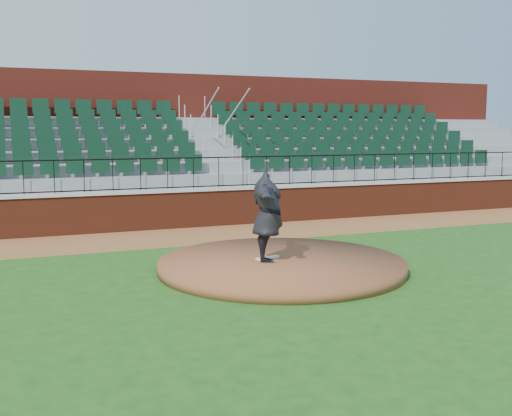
{
  "coord_description": "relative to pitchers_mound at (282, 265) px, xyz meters",
  "views": [
    {
      "loc": [
        -5.55,
        -12.24,
        3.22
      ],
      "look_at": [
        0.0,
        1.5,
        1.3
      ],
      "focal_mm": 42.53,
      "sensor_mm": 36.0,
      "label": 1
    }
  ],
  "objects": [
    {
      "name": "ground",
      "position": [
        -0.12,
        -0.22,
        -0.12
      ],
      "size": [
        90.0,
        90.0,
        0.0
      ],
      "primitive_type": "plane",
      "color": "#1F4D16",
      "rests_on": "ground"
    },
    {
      "name": "warning_track",
      "position": [
        -0.12,
        5.18,
        -0.12
      ],
      "size": [
        34.0,
        3.2,
        0.01
      ],
      "primitive_type": "cube",
      "color": "brown",
      "rests_on": "ground"
    },
    {
      "name": "field_wall",
      "position": [
        -0.12,
        6.78,
        0.47
      ],
      "size": [
        34.0,
        0.35,
        1.2
      ],
      "primitive_type": "cube",
      "color": "maroon",
      "rests_on": "ground"
    },
    {
      "name": "wall_cap",
      "position": [
        -0.12,
        6.78,
        1.12
      ],
      "size": [
        34.0,
        0.45,
        0.1
      ],
      "primitive_type": "cube",
      "color": "#B7B7B7",
      "rests_on": "field_wall"
    },
    {
      "name": "wall_railing",
      "position": [
        -0.12,
        6.78,
        1.67
      ],
      "size": [
        34.0,
        0.05,
        1.0
      ],
      "primitive_type": null,
      "color": "black",
      "rests_on": "wall_cap"
    },
    {
      "name": "seating_stands",
      "position": [
        -0.12,
        9.5,
        2.18
      ],
      "size": [
        34.0,
        5.1,
        4.6
      ],
      "primitive_type": null,
      "color": "gray",
      "rests_on": "ground"
    },
    {
      "name": "concourse_wall",
      "position": [
        -0.12,
        12.3,
        2.62
      ],
      "size": [
        34.0,
        0.5,
        5.5
      ],
      "primitive_type": "cube",
      "color": "maroon",
      "rests_on": "ground"
    },
    {
      "name": "pitchers_mound",
      "position": [
        0.0,
        0.0,
        0.0
      ],
      "size": [
        5.67,
        5.67,
        0.25
      ],
      "primitive_type": "cylinder",
      "color": "brown",
      "rests_on": "ground"
    },
    {
      "name": "pitching_rubber",
      "position": [
        -0.26,
        0.21,
        0.15
      ],
      "size": [
        0.62,
        0.31,
        0.04
      ],
      "primitive_type": "cube",
      "rotation": [
        0.0,
        0.0,
        0.28
      ],
      "color": "white",
      "rests_on": "pitchers_mound"
    },
    {
      "name": "pitcher",
      "position": [
        -0.39,
        -0.07,
        1.15
      ],
      "size": [
        1.46,
        2.6,
        2.05
      ],
      "primitive_type": "imported",
      "rotation": [
        0.0,
        0.0,
        1.24
      ],
      "color": "black",
      "rests_on": "pitchers_mound"
    }
  ]
}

